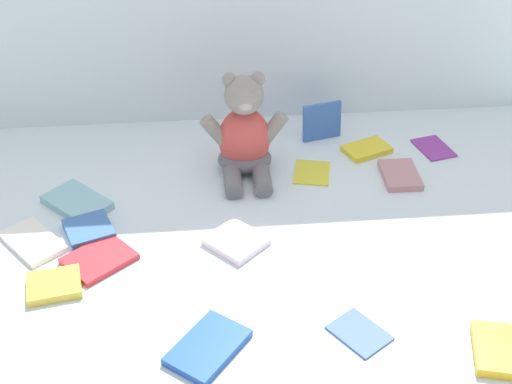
{
  "coord_description": "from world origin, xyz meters",
  "views": [
    {
      "loc": [
        -0.1,
        -1.22,
        0.88
      ],
      "look_at": [
        -0.0,
        -0.1,
        0.1
      ],
      "focal_mm": 49.82,
      "sensor_mm": 36.0,
      "label": 1
    }
  ],
  "objects_px": {
    "book_case_1": "(359,332)",
    "book_case_5": "(322,121)",
    "teddy_bear": "(245,136)",
    "book_case_3": "(312,172)",
    "book_case_13": "(503,351)",
    "book_case_11": "(32,242)",
    "book_case_6": "(434,147)",
    "book_case_4": "(99,259)",
    "book_case_9": "(367,149)",
    "book_case_7": "(236,241)",
    "book_case_8": "(400,175)",
    "book_case_12": "(77,203)",
    "book_case_10": "(54,285)",
    "book_case_2": "(89,230)",
    "book_case_0": "(208,347)"
  },
  "relations": [
    {
      "from": "book_case_1",
      "to": "book_case_13",
      "type": "xyz_separation_m",
      "value": [
        0.22,
        -0.07,
        0.0
      ]
    },
    {
      "from": "book_case_3",
      "to": "book_case_13",
      "type": "height_order",
      "value": "book_case_13"
    },
    {
      "from": "book_case_3",
      "to": "book_case_12",
      "type": "bearing_deg",
      "value": 20.89
    },
    {
      "from": "book_case_1",
      "to": "book_case_5",
      "type": "height_order",
      "value": "book_case_5"
    },
    {
      "from": "book_case_5",
      "to": "book_case_13",
      "type": "relative_size",
      "value": 0.87
    },
    {
      "from": "teddy_bear",
      "to": "book_case_13",
      "type": "xyz_separation_m",
      "value": [
        0.38,
        -0.59,
        -0.08
      ]
    },
    {
      "from": "book_case_6",
      "to": "book_case_9",
      "type": "relative_size",
      "value": 0.96
    },
    {
      "from": "book_case_3",
      "to": "book_case_11",
      "type": "bearing_deg",
      "value": 30.97
    },
    {
      "from": "book_case_4",
      "to": "book_case_6",
      "type": "relative_size",
      "value": 1.18
    },
    {
      "from": "book_case_1",
      "to": "book_case_3",
      "type": "distance_m",
      "value": 0.5
    },
    {
      "from": "teddy_bear",
      "to": "book_case_10",
      "type": "relative_size",
      "value": 2.48
    },
    {
      "from": "book_case_4",
      "to": "book_case_10",
      "type": "bearing_deg",
      "value": -85.89
    },
    {
      "from": "teddy_bear",
      "to": "book_case_11",
      "type": "bearing_deg",
      "value": -152.58
    },
    {
      "from": "book_case_6",
      "to": "book_case_9",
      "type": "bearing_deg",
      "value": -14.16
    },
    {
      "from": "book_case_0",
      "to": "book_case_3",
      "type": "distance_m",
      "value": 0.57
    },
    {
      "from": "teddy_bear",
      "to": "book_case_12",
      "type": "distance_m",
      "value": 0.39
    },
    {
      "from": "book_case_6",
      "to": "book_case_4",
      "type": "bearing_deg",
      "value": 10.91
    },
    {
      "from": "book_case_9",
      "to": "book_case_13",
      "type": "xyz_separation_m",
      "value": [
        0.08,
        -0.64,
        0.0
      ]
    },
    {
      "from": "book_case_3",
      "to": "book_case_7",
      "type": "height_order",
      "value": "book_case_7"
    },
    {
      "from": "book_case_3",
      "to": "book_case_10",
      "type": "height_order",
      "value": "book_case_10"
    },
    {
      "from": "book_case_3",
      "to": "book_case_11",
      "type": "distance_m",
      "value": 0.62
    },
    {
      "from": "book_case_8",
      "to": "book_case_13",
      "type": "xyz_separation_m",
      "value": [
        0.03,
        -0.53,
        0.0
      ]
    },
    {
      "from": "teddy_bear",
      "to": "book_case_3",
      "type": "relative_size",
      "value": 2.4
    },
    {
      "from": "book_case_3",
      "to": "book_case_2",
      "type": "bearing_deg",
      "value": 32.32
    },
    {
      "from": "book_case_3",
      "to": "book_case_10",
      "type": "bearing_deg",
      "value": 44.66
    },
    {
      "from": "book_case_3",
      "to": "book_case_12",
      "type": "height_order",
      "value": "book_case_12"
    },
    {
      "from": "book_case_12",
      "to": "book_case_0",
      "type": "bearing_deg",
      "value": 76.99
    },
    {
      "from": "book_case_5",
      "to": "book_case_12",
      "type": "height_order",
      "value": "book_case_5"
    },
    {
      "from": "book_case_5",
      "to": "teddy_bear",
      "type": "bearing_deg",
      "value": -161.5
    },
    {
      "from": "book_case_12",
      "to": "book_case_1",
      "type": "bearing_deg",
      "value": 96.88
    },
    {
      "from": "book_case_6",
      "to": "book_case_0",
      "type": "bearing_deg",
      "value": 32.99
    },
    {
      "from": "book_case_1",
      "to": "book_case_5",
      "type": "xyz_separation_m",
      "value": [
        0.04,
        0.65,
        0.04
      ]
    },
    {
      "from": "book_case_6",
      "to": "book_case_11",
      "type": "xyz_separation_m",
      "value": [
        -0.89,
        -0.28,
        0.0
      ]
    },
    {
      "from": "book_case_3",
      "to": "book_case_10",
      "type": "distance_m",
      "value": 0.62
    },
    {
      "from": "book_case_3",
      "to": "book_case_6",
      "type": "relative_size",
      "value": 0.97
    },
    {
      "from": "book_case_4",
      "to": "book_case_7",
      "type": "distance_m",
      "value": 0.26
    },
    {
      "from": "book_case_8",
      "to": "book_case_11",
      "type": "bearing_deg",
      "value": -167.17
    },
    {
      "from": "book_case_3",
      "to": "book_case_8",
      "type": "xyz_separation_m",
      "value": [
        0.19,
        -0.04,
        0.0
      ]
    },
    {
      "from": "book_case_9",
      "to": "book_case_13",
      "type": "relative_size",
      "value": 0.95
    },
    {
      "from": "book_case_8",
      "to": "book_case_13",
      "type": "relative_size",
      "value": 1.02
    },
    {
      "from": "book_case_1",
      "to": "book_case_9",
      "type": "height_order",
      "value": "book_case_9"
    },
    {
      "from": "book_case_4",
      "to": "book_case_9",
      "type": "distance_m",
      "value": 0.69
    },
    {
      "from": "book_case_6",
      "to": "book_case_7",
      "type": "distance_m",
      "value": 0.59
    },
    {
      "from": "book_case_10",
      "to": "book_case_5",
      "type": "bearing_deg",
      "value": -59.61
    },
    {
      "from": "book_case_5",
      "to": "book_case_9",
      "type": "height_order",
      "value": "book_case_5"
    },
    {
      "from": "book_case_4",
      "to": "book_case_6",
      "type": "bearing_deg",
      "value": 75.04
    },
    {
      "from": "book_case_4",
      "to": "book_case_9",
      "type": "height_order",
      "value": "book_case_9"
    },
    {
      "from": "book_case_2",
      "to": "book_case_13",
      "type": "bearing_deg",
      "value": -49.28
    },
    {
      "from": "book_case_5",
      "to": "book_case_4",
      "type": "bearing_deg",
      "value": -154.02
    },
    {
      "from": "book_case_0",
      "to": "book_case_3",
      "type": "bearing_deg",
      "value": 102.25
    }
  ]
}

